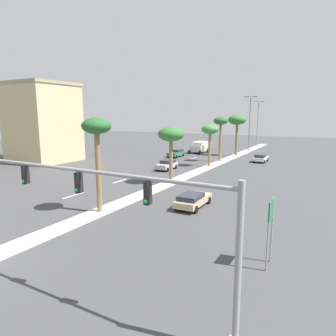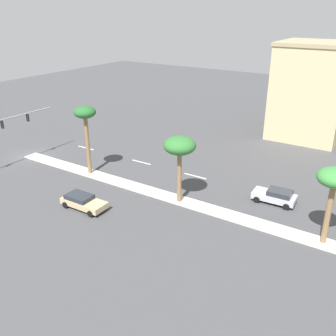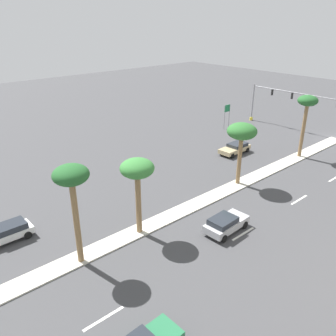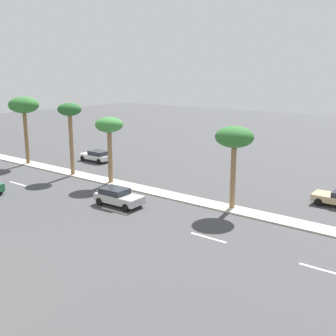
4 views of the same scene
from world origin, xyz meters
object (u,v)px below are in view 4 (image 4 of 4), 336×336
Objects in this scene: palm_tree_left at (234,139)px; palm_tree_near at (70,114)px; palm_tree_leading at (24,107)px; palm_tree_front at (109,128)px; sedan_silver_far at (118,197)px; sedan_white_trailing at (96,156)px.

palm_tree_left is 0.87× the size of palm_tree_near.
palm_tree_leading is at bearing 90.62° from palm_tree_left.
palm_tree_front is 14.28m from palm_tree_leading.
palm_tree_near is 0.96× the size of palm_tree_leading.
palm_tree_front is 0.85× the size of palm_tree_near.
palm_tree_front is (-0.40, 13.53, -0.15)m from palm_tree_left.
palm_tree_leading is 21.22m from sedan_silver_far.
sedan_white_trailing is (6.36, 3.14, -5.89)m from palm_tree_near.
sedan_silver_far is at bearing -103.46° from palm_tree_leading.
sedan_white_trailing is at bearing 75.54° from palm_tree_left.
palm_tree_near is at bearing -153.70° from sedan_white_trailing.
palm_tree_left is 1.58× the size of sedan_silver_far.
palm_tree_left is at bearing -104.46° from sedan_white_trailing.
palm_tree_front is at bearing -90.43° from palm_tree_leading.
palm_tree_leading reaches higher than sedan_white_trailing.
sedan_silver_far is at bearing 122.16° from palm_tree_left.
palm_tree_near is at bearing 68.35° from sedan_silver_far.
palm_tree_leading reaches higher than palm_tree_front.
palm_tree_left is 23.49m from sedan_white_trailing.
palm_tree_front is at bearing 50.13° from sedan_silver_far.
palm_tree_left is 27.77m from palm_tree_leading.
palm_tree_near is 1.82× the size of sedan_silver_far.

